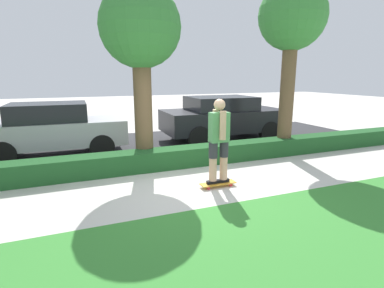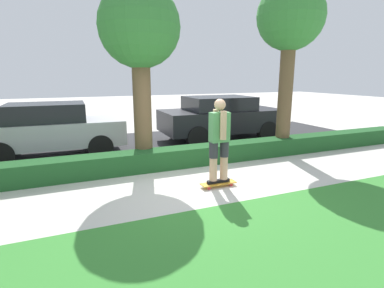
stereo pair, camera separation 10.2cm
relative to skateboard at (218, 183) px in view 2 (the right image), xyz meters
The scene contains 10 objects.
ground_plane 0.54m from the skateboard, 167.39° to the left, with size 60.00×60.00×0.00m, color beige.
grass_lawn_strip 2.93m from the skateboard, 100.25° to the right, with size 16.86×4.00×0.01m.
street_asphalt 4.35m from the skateboard, 96.89° to the left, with size 16.86×5.00×0.01m.
hedge_row 1.80m from the skateboard, 106.90° to the left, with size 16.86×0.60×0.49m.
skateboard is the anchor object (origin of this frame).
skater_person 0.97m from the skateboard, 159.44° to the right, with size 0.51×0.46×1.79m.
tree_mid 4.03m from the skateboard, 117.54° to the left, with size 1.98×1.98×4.47m.
tree_far 5.20m from the skateboard, 30.15° to the left, with size 1.89×1.89×4.90m.
parked_car_front 5.31m from the skateboard, 129.31° to the left, with size 4.00×1.79×1.56m.
parked_car_middle 4.90m from the skateboard, 61.43° to the left, with size 4.43×2.06×1.59m.
Camera 2 is at (-2.34, -5.50, 2.33)m, focal length 28.00 mm.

